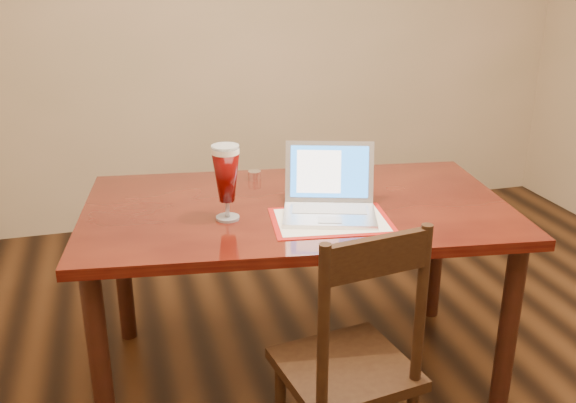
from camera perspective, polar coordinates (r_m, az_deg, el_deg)
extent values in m
cube|color=tan|center=(4.48, -2.71, 15.25)|extent=(4.50, 0.01, 2.70)
cube|color=#54160B|center=(2.67, 0.80, -0.69)|extent=(1.87, 1.21, 0.04)
cylinder|color=black|center=(2.51, -16.37, -13.74)|extent=(0.08, 0.08, 0.78)
cylinder|color=black|center=(2.74, 18.95, -10.93)|extent=(0.08, 0.08, 0.78)
cylinder|color=black|center=(3.21, -14.50, -5.60)|extent=(0.08, 0.08, 0.78)
cylinder|color=black|center=(3.39, 13.02, -4.00)|extent=(0.08, 0.08, 0.78)
cube|color=#A0140E|center=(2.50, 3.84, -1.70)|extent=(0.50, 0.39, 0.00)
cube|color=white|center=(2.50, 3.84, -1.66)|extent=(0.45, 0.34, 0.00)
cube|color=silver|center=(2.52, 3.70, -1.23)|extent=(0.42, 0.35, 0.02)
cube|color=silver|center=(2.56, 3.68, -0.63)|extent=(0.32, 0.20, 0.00)
cube|color=silver|center=(2.45, 3.74, -1.64)|extent=(0.11, 0.09, 0.00)
cube|color=silver|center=(2.63, 3.70, 2.66)|extent=(0.36, 0.18, 0.24)
cube|color=blue|center=(2.62, 3.70, 2.65)|extent=(0.32, 0.15, 0.20)
cube|color=white|center=(2.62, 2.76, 2.67)|extent=(0.19, 0.10, 0.17)
cylinder|color=silver|center=(2.52, -5.38, -1.45)|extent=(0.09, 0.09, 0.01)
cylinder|color=silver|center=(2.51, -5.41, -0.64)|extent=(0.02, 0.02, 0.07)
cylinder|color=white|center=(2.43, -5.59, 4.51)|extent=(0.11, 0.11, 0.02)
cylinder|color=silver|center=(2.43, -5.60, 4.87)|extent=(0.11, 0.11, 0.01)
cylinder|color=white|center=(2.97, -2.99, 2.35)|extent=(0.06, 0.06, 0.04)
cylinder|color=white|center=(3.04, 0.35, 2.82)|extent=(0.06, 0.06, 0.04)
cube|color=black|center=(2.31, 5.09, -14.59)|extent=(0.49, 0.47, 0.04)
cylinder|color=black|center=(2.63, 6.60, -15.88)|extent=(0.04, 0.04, 0.42)
cylinder|color=black|center=(1.95, 3.17, -11.24)|extent=(0.04, 0.04, 0.56)
cylinder|color=black|center=(2.12, 11.73, -8.99)|extent=(0.04, 0.04, 0.56)
cube|color=black|center=(1.93, 7.92, -4.85)|extent=(0.35, 0.08, 0.12)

